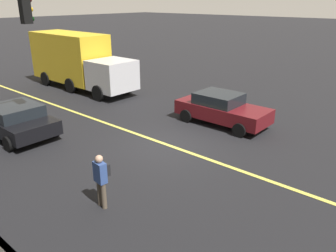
# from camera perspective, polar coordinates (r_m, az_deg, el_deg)

# --- Properties ---
(ground) EXTENTS (200.00, 200.00, 0.00)m
(ground) POSITION_cam_1_polar(r_m,az_deg,el_deg) (13.27, -0.04, -3.26)
(ground) COLOR black
(lane_stripe_center) EXTENTS (80.00, 0.16, 0.01)m
(lane_stripe_center) POSITION_cam_1_polar(r_m,az_deg,el_deg) (13.27, -0.04, -3.24)
(lane_stripe_center) COLOR #D8CC4C
(lane_stripe_center) RESTS_ON ground
(car_maroon) EXTENTS (4.24, 1.94, 1.42)m
(car_maroon) POSITION_cam_1_polar(r_m,az_deg,el_deg) (15.50, 9.08, 2.96)
(car_maroon) COLOR #591116
(car_maroon) RESTS_ON ground
(car_black) EXTENTS (3.93, 2.12, 1.34)m
(car_black) POSITION_cam_1_polar(r_m,az_deg,el_deg) (15.31, -24.46, 0.97)
(car_black) COLOR black
(car_black) RESTS_ON ground
(truck_yellow) EXTENTS (8.09, 2.41, 3.40)m
(truck_yellow) POSITION_cam_1_polar(r_m,az_deg,el_deg) (22.32, -15.15, 10.70)
(truck_yellow) COLOR silver
(truck_yellow) RESTS_ON ground
(pedestrian_with_backpack) EXTENTS (0.39, 0.39, 1.57)m
(pedestrian_with_backpack) POSITION_cam_1_polar(r_m,az_deg,el_deg) (9.32, -11.27, -8.55)
(pedestrian_with_backpack) COLOR brown
(pedestrian_with_backpack) RESTS_ON ground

